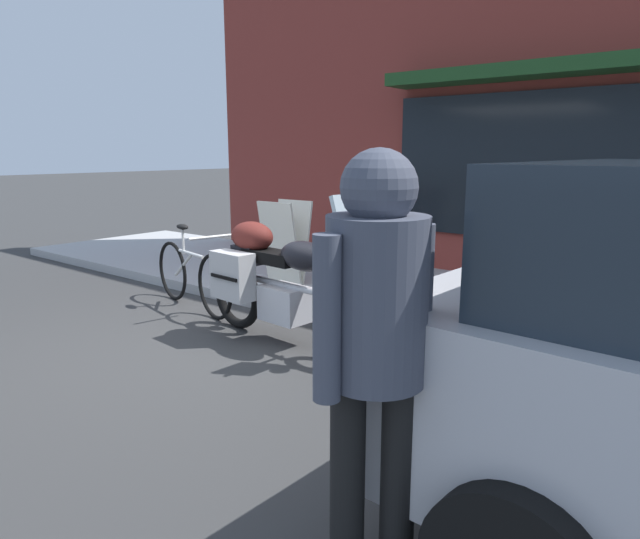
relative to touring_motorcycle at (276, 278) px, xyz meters
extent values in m
plane|color=#353535|center=(-0.37, -0.60, -0.61)|extent=(80.00, 80.00, 0.00)
torus|color=black|center=(0.88, -0.04, -0.28)|extent=(0.67, 0.15, 0.67)
cylinder|color=silver|center=(0.88, -0.04, -0.28)|extent=(0.16, 0.07, 0.16)
torus|color=black|center=(-0.62, 0.09, -0.28)|extent=(0.67, 0.15, 0.67)
cylinder|color=silver|center=(-0.62, 0.09, -0.28)|extent=(0.16, 0.07, 0.16)
cube|color=silver|center=(0.08, 0.03, -0.23)|extent=(0.46, 0.34, 0.32)
cylinder|color=silver|center=(0.13, 0.02, -0.06)|extent=(0.97, 0.14, 0.06)
ellipsoid|color=black|center=(0.33, 0.00, 0.24)|extent=(0.54, 0.32, 0.26)
cube|color=black|center=(-0.09, 0.04, 0.18)|extent=(0.62, 0.29, 0.11)
cube|color=black|center=(-0.42, 0.07, 0.16)|extent=(0.30, 0.24, 0.18)
cylinder|color=silver|center=(0.88, -0.04, 0.04)|extent=(0.35, 0.10, 0.67)
cylinder|color=black|center=(0.76, -0.03, 0.44)|extent=(0.09, 0.62, 0.04)
cube|color=silver|center=(0.84, -0.04, 0.62)|extent=(0.18, 0.33, 0.35)
sphere|color=#EAEACC|center=(0.91, -0.05, 0.30)|extent=(0.14, 0.14, 0.14)
cube|color=#B5B5B5|center=(-0.39, -0.17, 0.00)|extent=(0.46, 0.24, 0.44)
cube|color=black|center=(-0.39, -0.28, 0.00)|extent=(0.37, 0.05, 0.03)
ellipsoid|color=#591E19|center=(-0.37, 0.06, 0.34)|extent=(0.51, 0.36, 0.28)
torus|color=black|center=(-1.01, 0.14, -0.26)|extent=(0.69, 0.19, 0.70)
torus|color=black|center=(-2.02, 0.36, -0.26)|extent=(0.69, 0.19, 0.70)
cylinder|color=silver|center=(-1.52, 0.25, 0.02)|extent=(0.56, 0.16, 0.04)
cylinder|color=silver|center=(-1.72, 0.30, -0.14)|extent=(0.44, 0.13, 0.32)
cylinder|color=silver|center=(-1.70, 0.29, 0.14)|extent=(0.03, 0.03, 0.30)
ellipsoid|color=black|center=(-1.70, 0.29, 0.30)|extent=(0.24, 0.15, 0.06)
cylinder|color=silver|center=(-1.06, 0.15, 0.26)|extent=(0.13, 0.47, 0.03)
cylinder|color=black|center=(2.24, -2.00, -0.17)|extent=(0.14, 0.14, 0.89)
cylinder|color=black|center=(2.40, -1.88, -0.17)|extent=(0.14, 0.14, 0.89)
cylinder|color=#474C5B|center=(2.32, -1.94, 0.59)|extent=(0.47, 0.47, 0.63)
sphere|color=#474C5B|center=(2.32, -1.94, 1.00)|extent=(0.28, 0.28, 0.28)
sphere|color=tan|center=(2.26, -1.92, 1.00)|extent=(0.17, 0.17, 0.17)
cylinder|color=#474C5B|center=(2.26, -2.16, 0.56)|extent=(0.10, 0.10, 0.60)
cylinder|color=#474C5B|center=(2.38, -1.72, 0.56)|extent=(0.10, 0.10, 0.60)
cube|color=silver|center=(-1.25, 1.40, 0.02)|extent=(0.55, 0.21, 1.02)
cube|color=silver|center=(-1.25, 1.62, 0.02)|extent=(0.55, 0.21, 1.02)
camera|label=1|loc=(3.41, -3.64, 1.13)|focal=31.60mm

